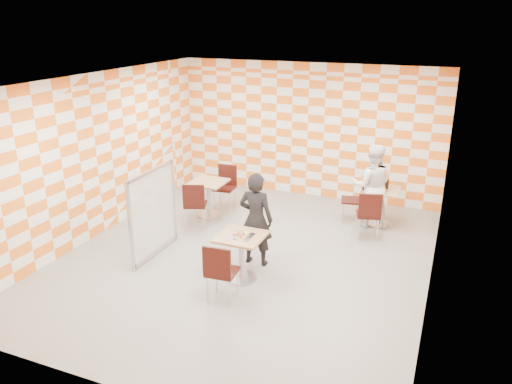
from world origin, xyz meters
TOP-DOWN VIEW (x-y plane):
  - room_shell at (0.00, 0.54)m, footprint 7.00×7.00m
  - main_table at (0.22, -0.70)m, footprint 0.70×0.70m
  - second_table at (1.87, 2.33)m, footprint 0.70×0.70m
  - empty_table at (-1.47, 1.46)m, footprint 0.70×0.70m
  - chair_main_front at (0.22, -1.45)m, footprint 0.45×0.46m
  - chair_second_front at (1.79, 1.56)m, footprint 0.52×0.53m
  - chair_second_side at (1.42, 2.30)m, footprint 0.51×0.50m
  - chair_empty_near at (-1.43, 0.80)m, footprint 0.55×0.55m
  - chair_empty_far at (-1.36, 2.06)m, footprint 0.45×0.46m
  - partition at (-1.51, -0.49)m, footprint 0.08×1.38m
  - man_dark at (0.23, -0.11)m, footprint 0.58×0.38m
  - man_white at (1.71, 2.21)m, footprint 0.93×0.80m
  - pizza_on_foil at (0.22, -0.71)m, footprint 0.40×0.40m
  - sport_bottle at (1.76, 2.40)m, footprint 0.06×0.06m
  - soda_bottle at (1.97, 2.39)m, footprint 0.07×0.07m

SIDE VIEW (x-z plane):
  - main_table at x=0.22m, z-range 0.13..0.88m
  - second_table at x=1.87m, z-range 0.13..0.88m
  - empty_table at x=-1.47m, z-range 0.13..0.88m
  - chair_main_front at x=0.22m, z-range 0.08..1.01m
  - chair_second_front at x=1.79m, z-range 0.08..1.01m
  - chair_second_side at x=1.42m, z-range 0.08..1.01m
  - chair_empty_near at x=-1.43m, z-range 0.08..1.01m
  - chair_empty_far at x=-1.36m, z-range 0.08..1.01m
  - pizza_on_foil at x=0.22m, z-range 0.74..0.79m
  - partition at x=-1.51m, z-range 0.02..1.57m
  - man_dark at x=0.23m, z-range 0.00..1.59m
  - man_white at x=1.71m, z-range 0.00..1.66m
  - sport_bottle at x=1.76m, z-range 0.74..0.94m
  - soda_bottle at x=1.97m, z-range 0.74..0.97m
  - room_shell at x=0.00m, z-range -2.00..5.00m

